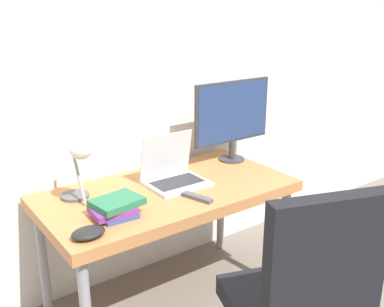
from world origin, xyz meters
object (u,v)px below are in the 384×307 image
Objects in this scene: book_stack at (115,207)px; monitor at (232,115)px; office_chair at (303,298)px; desk_lamp at (79,158)px; game_controller at (88,233)px; laptop at (173,174)px.

monitor is at bearing 16.94° from book_stack.
monitor is at bearing 61.83° from office_chair.
office_chair is at bearing -67.62° from desk_lamp.
game_controller is (-0.54, 0.72, 0.13)m from office_chair.
desk_lamp is (-0.52, 0.03, 0.19)m from laptop.
monitor is 1.03m from book_stack.
desk_lamp is 1.42× the size of book_stack.
book_stack is at bearing 113.09° from office_chair.
laptop is 1.27× the size of book_stack.
game_controller is (-0.63, -0.29, -0.03)m from laptop.
desk_lamp is 0.30m from book_stack.
monitor is 1.03m from desk_lamp.
monitor reaches higher than game_controller.
book_stack is at bearing -70.55° from desk_lamp.
laptop is 0.58m from monitor.
office_chair is at bearing -94.93° from laptop.
desk_lamp is at bearing 70.78° from game_controller.
desk_lamp is (-1.03, -0.08, -0.05)m from monitor.
office_chair is 4.24× the size of book_stack.
monitor is at bearing 12.36° from laptop.
game_controller is (-0.11, -0.32, -0.22)m from desk_lamp.
laptop is 2.14× the size of game_controller.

